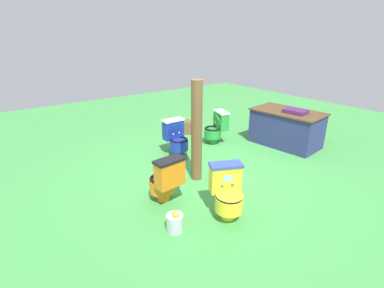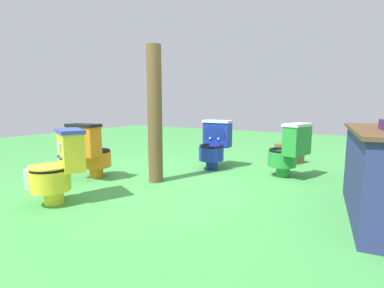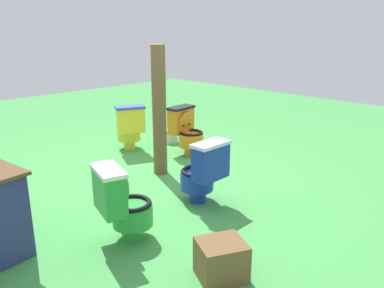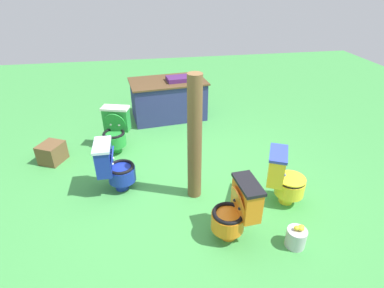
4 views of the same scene
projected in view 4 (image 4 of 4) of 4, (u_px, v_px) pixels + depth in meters
name	position (u px, v px, depth m)	size (l,w,h in m)	color
ground	(186.00, 182.00, 4.39)	(14.00, 14.00, 0.00)	#429947
toilet_blue	(114.00, 166.00, 4.09)	(0.49, 0.43, 0.73)	#192D9E
toilet_yellow	(284.00, 178.00, 3.87)	(0.62, 0.57, 0.73)	yellow
toilet_orange	(236.00, 210.00, 3.35)	(0.52, 0.45, 0.73)	orange
toilet_green	(115.00, 130.00, 5.01)	(0.53, 0.59, 0.73)	green
vendor_table	(169.00, 99.00, 6.13)	(1.55, 1.02, 0.85)	navy
wooden_post	(195.00, 140.00, 3.76)	(0.18, 0.18, 1.67)	brown
small_crate	(52.00, 153.00, 4.81)	(0.36, 0.32, 0.31)	brown
lemon_bucket	(296.00, 237.00, 3.35)	(0.22, 0.22, 0.28)	#B7B7BF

